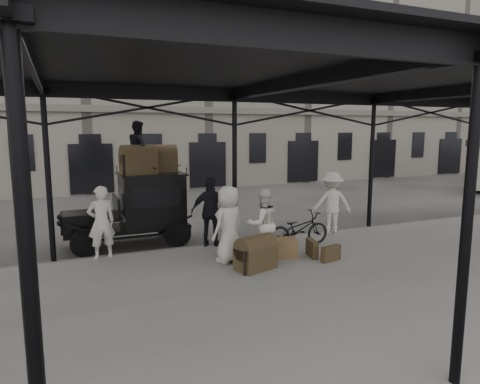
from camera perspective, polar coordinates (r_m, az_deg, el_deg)
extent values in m
plane|color=#383533|center=(11.22, 3.22, -9.75)|extent=(120.00, 120.00, 0.00)
cube|color=slate|center=(9.55, 8.64, -12.72)|extent=(28.00, 8.00, 0.15)
cylinder|color=black|center=(18.76, 28.91, 3.30)|extent=(0.14, 0.14, 4.30)
cylinder|color=black|center=(12.55, -0.72, 2.28)|extent=(0.14, 0.14, 4.30)
cylinder|color=black|center=(6.18, 27.90, -5.32)|extent=(0.14, 0.14, 4.30)
cube|color=black|center=(12.51, -0.74, 12.95)|extent=(22.00, 0.10, 0.45)
cube|color=black|center=(9.23, 8.30, 15.48)|extent=(22.50, 9.00, 0.08)
cube|color=silver|center=(9.24, 8.31, 15.91)|extent=(18.00, 7.00, 0.04)
cube|color=slate|center=(28.17, -13.60, 15.43)|extent=(64.00, 8.00, 14.00)
cylinder|color=black|center=(12.52, -19.95, -6.41)|extent=(0.80, 0.10, 0.80)
cylinder|color=black|center=(13.92, -20.28, -4.95)|extent=(0.80, 0.10, 0.80)
cylinder|color=black|center=(12.89, -8.29, -5.55)|extent=(0.80, 0.10, 0.80)
cylinder|color=black|center=(14.25, -9.77, -4.22)|extent=(0.80, 0.10, 0.80)
cube|color=black|center=(13.29, -14.76, -4.65)|extent=(3.60, 1.25, 0.12)
cube|color=black|center=(13.11, -20.66, -3.76)|extent=(0.90, 1.00, 0.55)
cube|color=black|center=(13.11, -22.72, -3.88)|extent=(0.06, 0.70, 0.55)
cube|color=black|center=(13.14, -17.20, -3.12)|extent=(0.70, 1.30, 0.10)
cube|color=black|center=(13.25, -11.68, -1.05)|extent=(1.80, 1.45, 1.55)
cube|color=black|center=(12.52, -11.05, -0.67)|extent=(1.40, 0.02, 0.60)
cube|color=black|center=(13.15, -11.79, 2.39)|extent=(1.90, 1.55, 0.06)
imported|color=beige|center=(11.64, -18.01, -3.86)|extent=(0.75, 0.55, 1.91)
imported|color=silver|center=(11.08, 3.03, -4.24)|extent=(0.90, 0.71, 1.84)
imported|color=beige|center=(10.79, -1.52, -4.30)|extent=(1.13, 0.98, 1.94)
imported|color=black|center=(12.24, -3.83, -2.66)|extent=(1.26, 0.91, 1.99)
imported|color=silver|center=(14.11, 12.16, -1.38)|extent=(1.44, 1.10, 1.97)
imported|color=black|center=(12.41, 7.82, -4.92)|extent=(1.89, 0.66, 0.99)
imported|color=black|center=(12.92, -13.34, 5.82)|extent=(0.60, 0.76, 1.55)
cube|color=brown|center=(11.38, 6.03, -7.41)|extent=(0.72, 0.62, 0.50)
cube|color=#483A21|center=(11.53, 9.57, -7.41)|extent=(0.28, 0.62, 0.45)
cube|color=#483A21|center=(11.25, 12.03, -8.02)|extent=(0.62, 0.28, 0.40)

